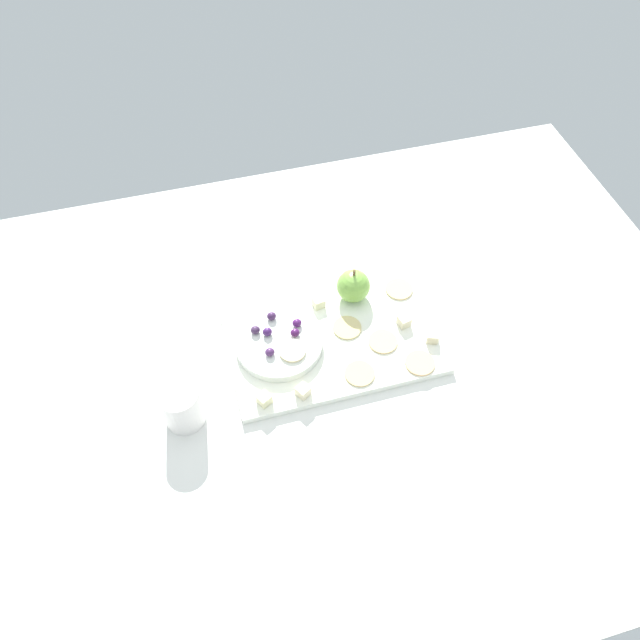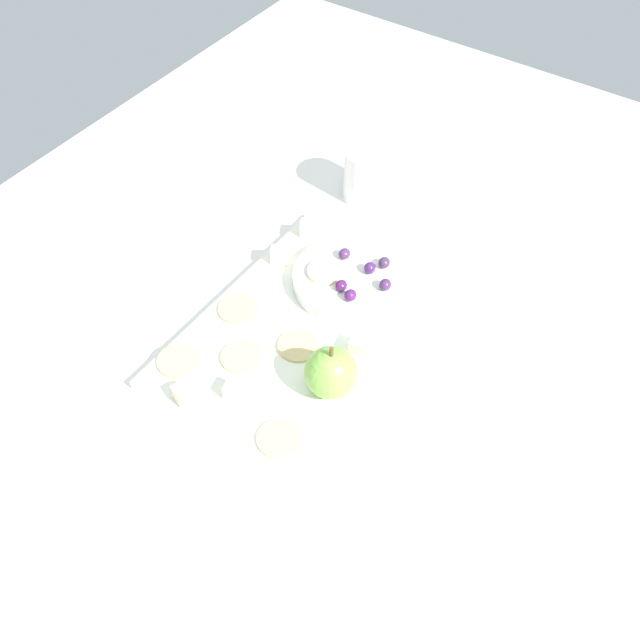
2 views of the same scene
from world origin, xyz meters
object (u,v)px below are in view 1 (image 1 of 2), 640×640
cracker_0 (383,341)px  grape_0 (272,316)px  cracker_4 (360,374)px  grape_5 (267,332)px  cheese_cube_4 (319,302)px  grape_2 (295,333)px  cheese_cube_2 (432,337)px  cracker_3 (347,328)px  grape_4 (270,352)px  cup (182,405)px  apple_slice_0 (292,351)px  cracker_1 (399,289)px  cheese_cube_0 (404,321)px  platter (333,341)px  apple_whole (353,286)px  cheese_cube_1 (264,399)px  grape_1 (297,323)px  grape_3 (255,330)px  cracker_2 (420,363)px  serving_dish (279,343)px  cheese_cube_3 (303,391)px

cracker_0 → grape_0: bearing=154.3°
cracker_4 → grape_5: grape_5 is taller
cracker_0 → cracker_4: same height
cheese_cube_4 → grape_2: bearing=-132.5°
cheese_cube_2 → cracker_3: 15.76cm
grape_4 → cup: (-16.32, -6.55, 0.14)cm
grape_4 → apple_slice_0: size_ratio=0.36×
cheese_cube_4 → cup: cup is taller
grape_4 → cheese_cube_4: bearing=40.2°
cracker_4 → cracker_1: bearing=51.1°
cracker_3 → cheese_cube_0: bearing=-10.2°
grape_5 → grape_4: bearing=-96.4°
platter → cracker_4: (2.47, -8.51, 0.97)cm
apple_whole → cracker_4: bearing=-102.9°
apple_whole → cheese_cube_4: size_ratio=3.09×
platter → grape_4: bearing=-173.1°
cheese_cube_2 → grape_2: (-24.26, 6.42, 1.50)cm
cheese_cube_0 → grape_5: size_ratio=1.22×
cheese_cube_4 → apple_whole: bearing=3.7°
grape_5 → cup: cup is taller
cheese_cube_1 → grape_1: bearing=55.4°
grape_3 → grape_5: size_ratio=1.00×
cracker_4 → grape_0: bearing=130.6°
cheese_cube_2 → cracker_3: size_ratio=0.39×
cheese_cube_4 → cup: size_ratio=0.21×
cracker_1 → grape_3: bearing=-172.2°
cheese_cube_1 → cracker_2: size_ratio=0.39×
cheese_cube_2 → cracker_1: cheese_cube_2 is taller
cheese_cube_4 → cracker_3: bearing=-60.5°
apple_whole → grape_4: (-18.50, -10.18, -0.66)cm
serving_dish → cheese_cube_1: bearing=-115.1°
cheese_cube_4 → cracker_3: 7.65cm
grape_1 → cheese_cube_3: bearing=-99.4°
cracker_4 → grape_3: 20.45cm
cheese_cube_0 → serving_dish: bearing=176.6°
cheese_cube_3 → cracker_4: 10.72cm
cheese_cube_0 → grape_2: grape_2 is taller
cracker_3 → grape_4: bearing=-168.5°
cheese_cube_1 → grape_0: (4.80, 15.72, 1.57)cm
platter → grape_0: 12.32cm
cheese_cube_0 → cracker_0: 5.74cm
cracker_1 → grape_3: 29.69cm
cracker_0 → cracker_2: size_ratio=1.00×
grape_4 → apple_slice_0: bearing=-7.3°
cheese_cube_0 → platter: bearing=179.0°
cracker_3 → platter: bearing=-152.7°
cheese_cube_4 → cracker_1: bearing=-1.3°
cheese_cube_1 → cracker_0: (23.56, 6.68, -0.84)cm
grape_3 → grape_5: 2.26cm
cracker_4 → grape_4: 16.35cm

